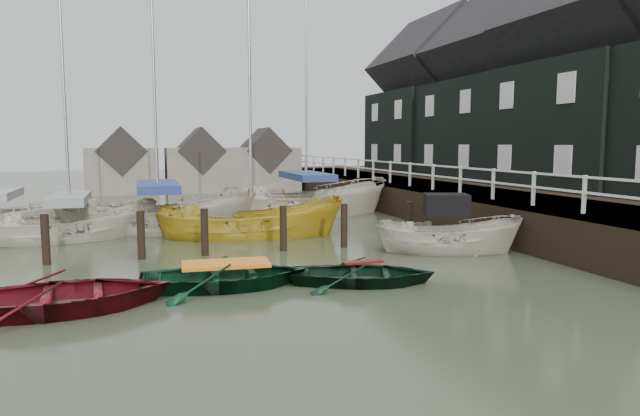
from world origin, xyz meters
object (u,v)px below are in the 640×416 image
object	(u,v)px
rowboat_green	(226,287)
sailboat_b	(159,230)
motorboat	(448,249)
sailboat_e	(1,229)
rowboat_dkgreen	(363,283)
sailboat_d	(306,214)
sailboat_a	(71,237)
rowboat_red	(62,311)
sailboat_c	(252,236)

from	to	relation	value
rowboat_green	sailboat_b	world-z (taller)	sailboat_b
motorboat	sailboat_e	xyz separation A→B (m)	(-14.07, 9.12, -0.03)
rowboat_dkgreen	sailboat_d	size ratio (longest dim) A/B	0.25
sailboat_a	sailboat_b	size ratio (longest dim) A/B	0.92
rowboat_red	sailboat_b	world-z (taller)	sailboat_b
rowboat_dkgreen	sailboat_c	xyz separation A→B (m)	(-1.21, 7.70, 0.01)
sailboat_a	sailboat_d	world-z (taller)	sailboat_d
rowboat_red	sailboat_c	world-z (taller)	sailboat_c
rowboat_red	sailboat_a	bearing A→B (deg)	0.28
rowboat_red	sailboat_d	distance (m)	15.91
sailboat_c	sailboat_e	size ratio (longest dim) A/B	1.08
rowboat_green	sailboat_d	size ratio (longest dim) A/B	0.28
rowboat_green	rowboat_dkgreen	distance (m)	3.23
motorboat	sailboat_c	bearing A→B (deg)	66.78
motorboat	sailboat_a	xyz separation A→B (m)	(-11.27, 6.16, -0.03)
sailboat_c	sailboat_d	world-z (taller)	sailboat_d
rowboat_green	sailboat_b	xyz separation A→B (m)	(-1.20, 9.22, 0.06)
rowboat_red	sailboat_a	world-z (taller)	sailboat_a
sailboat_c	sailboat_a	bearing A→B (deg)	87.18
sailboat_c	sailboat_e	world-z (taller)	sailboat_c
rowboat_green	sailboat_a	size ratio (longest dim) A/B	0.33
motorboat	sailboat_a	size ratio (longest dim) A/B	0.41
rowboat_green	rowboat_dkgreen	bearing A→B (deg)	-97.81
sailboat_a	sailboat_d	xyz separation A→B (m)	(9.70, 3.94, -0.01)
rowboat_red	sailboat_a	xyz separation A→B (m)	(-0.76, 9.23, 0.07)
sailboat_c	sailboat_d	xyz separation A→B (m)	(3.57, 5.20, 0.05)
rowboat_green	sailboat_d	xyz separation A→B (m)	(5.53, 12.27, 0.06)
sailboat_c	sailboat_d	bearing A→B (deg)	-25.72
sailboat_a	sailboat_c	xyz separation A→B (m)	(6.13, -1.26, -0.06)
sailboat_b	motorboat	bearing A→B (deg)	-122.24
rowboat_red	sailboat_e	bearing A→B (deg)	11.82
rowboat_red	rowboat_dkgreen	size ratio (longest dim) A/B	1.25
rowboat_red	sailboat_b	xyz separation A→B (m)	(2.21, 10.11, 0.06)
rowboat_green	rowboat_dkgreen	size ratio (longest dim) A/B	1.12
sailboat_d	sailboat_c	bearing A→B (deg)	146.02
rowboat_red	rowboat_green	size ratio (longest dim) A/B	1.11
rowboat_dkgreen	sailboat_b	xyz separation A→B (m)	(-4.37, 9.84, 0.06)
rowboat_green	sailboat_d	distance (m)	13.46
sailboat_c	sailboat_e	bearing A→B (deg)	73.50
rowboat_green	sailboat_a	bearing A→B (deg)	29.91
rowboat_dkgreen	sailboat_a	size ratio (longest dim) A/B	0.30
rowboat_red	sailboat_c	xyz separation A→B (m)	(5.37, 7.97, 0.01)
rowboat_dkgreen	motorboat	distance (m)	4.82
sailboat_b	sailboat_d	world-z (taller)	sailboat_d
rowboat_red	sailboat_d	world-z (taller)	sailboat_d
rowboat_red	motorboat	xyz separation A→B (m)	(10.51, 3.07, 0.09)
rowboat_dkgreen	sailboat_d	bearing A→B (deg)	9.37
rowboat_dkgreen	sailboat_d	xyz separation A→B (m)	(2.36, 12.89, 0.06)
sailboat_a	sailboat_e	size ratio (longest dim) A/B	1.19
sailboat_a	sailboat_b	bearing A→B (deg)	-87.79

